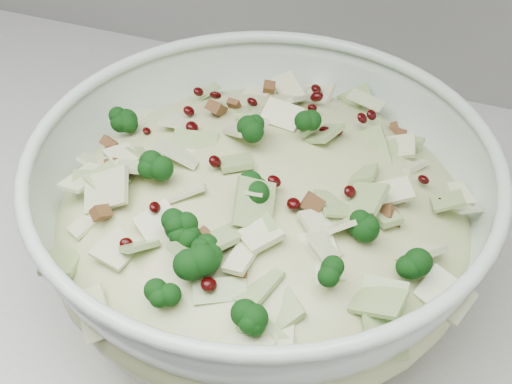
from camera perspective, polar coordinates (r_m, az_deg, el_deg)
mixing_bowl at (r=0.63m, az=0.51°, el=-2.17°), size 0.41×0.41×0.16m
salad at (r=0.61m, az=0.53°, el=-0.45°), size 0.43×0.43×0.16m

